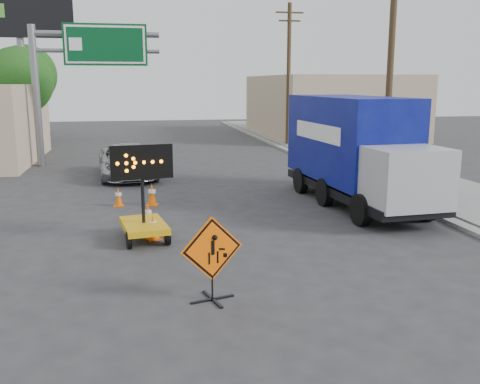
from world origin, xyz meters
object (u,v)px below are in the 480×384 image
object	(u,v)px
arrow_board	(144,219)
box_truck	(356,157)
pickup_truck	(128,161)
construction_sign	(212,257)

from	to	relation	value
arrow_board	box_truck	bearing A→B (deg)	13.79
arrow_board	pickup_truck	size ratio (longest dim) A/B	0.49
arrow_board	box_truck	xyz separation A→B (m)	(7.17, 2.92, 1.07)
construction_sign	box_truck	distance (m)	9.41
arrow_board	pickup_truck	distance (m)	9.92
arrow_board	pickup_truck	xyz separation A→B (m)	(-0.46, 9.91, 0.14)
pickup_truck	box_truck	distance (m)	10.39
construction_sign	arrow_board	bearing A→B (deg)	90.60
pickup_truck	construction_sign	bearing A→B (deg)	-87.19
construction_sign	pickup_truck	xyz separation A→B (m)	(-1.65, 14.21, -0.16)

